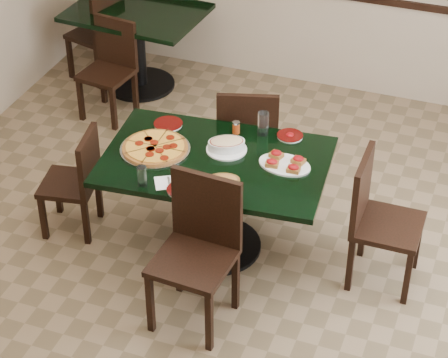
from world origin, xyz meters
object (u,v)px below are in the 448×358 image
(bruschetta_platter, at_px, (285,163))
(back_chair_left, at_px, (101,30))
(chair_far, at_px, (248,136))
(bread_basket, at_px, (223,182))
(chair_near, at_px, (199,242))
(pepperoni_pizza, at_px, (155,148))
(chair_left, at_px, (78,178))
(main_table, at_px, (216,182))
(back_table, at_px, (138,34))
(chair_right, at_px, (376,214))
(back_chair_near, at_px, (111,63))
(lasagna_casserole, at_px, (227,144))

(bruschetta_platter, bearing_deg, back_chair_left, 147.92)
(chair_far, relative_size, bruschetta_platter, 2.47)
(chair_far, distance_m, bruschetta_platter, 0.77)
(bread_basket, bearing_deg, chair_near, -117.59)
(back_chair_left, bearing_deg, pepperoni_pizza, 51.15)
(chair_near, bearing_deg, bruschetta_platter, 69.04)
(chair_near, relative_size, chair_left, 1.23)
(main_table, distance_m, bread_basket, 0.39)
(main_table, bearing_deg, chair_left, -177.38)
(chair_near, distance_m, bread_basket, 0.41)
(back_table, xyz_separation_m, pepperoni_pizza, (1.05, -1.96, 0.24))
(back_chair_left, relative_size, bruschetta_platter, 2.31)
(chair_near, bearing_deg, chair_right, 40.19)
(bread_basket, bearing_deg, bruschetta_platter, 28.08)
(chair_near, xyz_separation_m, pepperoni_pizza, (-0.54, 0.58, 0.21))
(back_table, distance_m, chair_near, 3.00)
(back_chair_left, relative_size, bread_basket, 3.38)
(back_chair_near, xyz_separation_m, bruschetta_platter, (1.94, -1.34, 0.30))
(back_table, bearing_deg, lasagna_casserole, -46.29)
(back_chair_near, relative_size, lasagna_casserole, 2.90)
(back_chair_left, relative_size, pepperoni_pizza, 1.85)
(chair_left, bearing_deg, bread_basket, 72.35)
(chair_right, xyz_separation_m, pepperoni_pizza, (-1.50, -0.12, 0.25))
(back_chair_near, xyz_separation_m, bread_basket, (1.64, -1.71, 0.32))
(chair_right, height_order, back_chair_left, chair_right)
(chair_left, bearing_deg, back_chair_near, -172.14)
(chair_right, bearing_deg, chair_far, 61.55)
(chair_left, bearing_deg, chair_far, 118.74)
(chair_right, xyz_separation_m, back_chair_left, (-2.92, 1.87, -0.03))
(back_chair_left, xyz_separation_m, bread_basket, (2.00, -2.23, 0.30))
(bread_basket, bearing_deg, chair_left, 149.78)
(back_table, bearing_deg, back_chair_left, 179.80)
(back_table, distance_m, back_chair_near, 0.50)
(chair_far, bearing_deg, lasagna_casserole, 76.73)
(chair_near, xyz_separation_m, back_chair_left, (-1.97, 2.57, -0.07))
(back_table, relative_size, chair_right, 1.29)
(main_table, relative_size, chair_near, 1.57)
(chair_right, bearing_deg, lasagna_casserole, 87.60)
(back_table, bearing_deg, back_chair_near, -88.99)
(chair_far, height_order, back_chair_left, chair_far)
(back_chair_left, relative_size, lasagna_casserole, 3.01)
(chair_right, bearing_deg, bread_basket, 111.31)
(chair_near, distance_m, lasagna_casserole, 0.79)
(chair_left, distance_m, pepperoni_pizza, 0.66)
(bread_basket, bearing_deg, back_chair_left, 109.13)
(back_table, bearing_deg, chair_right, -31.98)
(chair_far, bearing_deg, main_table, 73.45)
(main_table, bearing_deg, pepperoni_pizza, 179.88)
(back_chair_near, bearing_deg, bruschetta_platter, -26.88)
(chair_near, distance_m, chair_left, 1.22)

